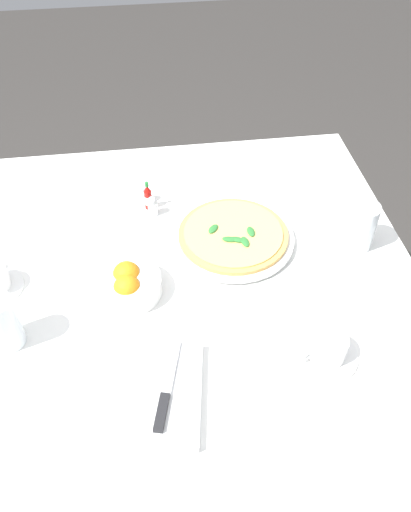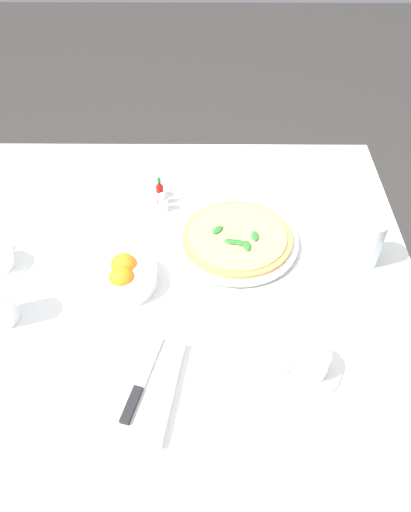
# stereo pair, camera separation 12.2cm
# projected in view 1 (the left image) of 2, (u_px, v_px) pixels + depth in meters

# --- Properties ---
(ground_plane) EXTENTS (8.00, 8.00, 0.00)m
(ground_plane) POSITION_uv_depth(u_px,v_px,m) (185.00, 437.00, 1.72)
(ground_plane) COLOR #33302D
(dining_table) EXTENTS (1.14, 1.14, 0.76)m
(dining_table) POSITION_uv_depth(u_px,v_px,m) (178.00, 320.00, 1.28)
(dining_table) COLOR white
(dining_table) RESTS_ON ground_plane
(pizza_plate) EXTENTS (0.30, 0.30, 0.02)m
(pizza_plate) POSITION_uv_depth(u_px,v_px,m) (233.00, 238.00, 1.28)
(pizza_plate) COLOR white
(pizza_plate) RESTS_ON dining_table
(pizza) EXTENTS (0.27, 0.27, 0.02)m
(pizza) POSITION_uv_depth(u_px,v_px,m) (233.00, 234.00, 1.27)
(pizza) COLOR tan
(pizza) RESTS_ON pizza_plate
(coffee_cup_near_right) EXTENTS (0.13, 0.13, 0.06)m
(coffee_cup_near_right) POSITION_uv_depth(u_px,v_px,m) (327.00, 349.00, 1.03)
(coffee_cup_near_right) COLOR white
(coffee_cup_near_right) RESTS_ON dining_table
(water_glass_far_right) EXTENTS (0.07, 0.07, 0.12)m
(water_glass_far_right) POSITION_uv_depth(u_px,v_px,m) (3.00, 325.00, 1.04)
(water_glass_far_right) COLOR white
(water_glass_far_right) RESTS_ON dining_table
(water_glass_near_left) EXTENTS (0.07, 0.07, 0.12)m
(water_glass_near_left) POSITION_uv_depth(u_px,v_px,m) (359.00, 229.00, 1.25)
(water_glass_near_left) COLOR white
(water_glass_near_left) RESTS_ON dining_table
(napkin_folded) EXTENTS (0.24, 0.16, 0.02)m
(napkin_folded) POSITION_uv_depth(u_px,v_px,m) (167.00, 393.00, 0.98)
(napkin_folded) COLOR white
(napkin_folded) RESTS_ON dining_table
(dinner_knife) EXTENTS (0.19, 0.07, 0.01)m
(dinner_knife) POSITION_uv_depth(u_px,v_px,m) (167.00, 388.00, 0.97)
(dinner_knife) COLOR silver
(dinner_knife) RESTS_ON napkin_folded
(citrus_bowl) EXTENTS (0.15, 0.15, 0.07)m
(citrus_bowl) POSITION_uv_depth(u_px,v_px,m) (128.00, 284.00, 1.15)
(citrus_bowl) COLOR white
(citrus_bowl) RESTS_ON dining_table
(hot_sauce_bottle) EXTENTS (0.02, 0.02, 0.08)m
(hot_sauce_bottle) POSITION_uv_depth(u_px,v_px,m) (148.00, 197.00, 1.36)
(hot_sauce_bottle) COLOR #B7140F
(hot_sauce_bottle) RESTS_ON dining_table
(salt_shaker) EXTENTS (0.03, 0.03, 0.06)m
(salt_shaker) POSITION_uv_depth(u_px,v_px,m) (144.00, 194.00, 1.38)
(salt_shaker) COLOR white
(salt_shaker) RESTS_ON dining_table
(pepper_shaker) EXTENTS (0.03, 0.03, 0.06)m
(pepper_shaker) POSITION_uv_depth(u_px,v_px,m) (153.00, 207.00, 1.35)
(pepper_shaker) COLOR white
(pepper_shaker) RESTS_ON dining_table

